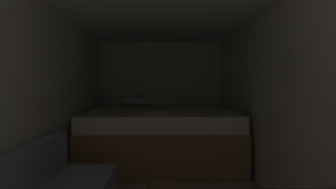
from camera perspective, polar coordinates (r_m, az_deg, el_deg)
wall_back at (r=5.44m, az=-1.46°, el=0.07°), size 2.45×0.05×2.03m
wall_left at (r=2.90m, az=-25.91°, el=-1.99°), size 0.05×5.56×2.03m
wall_right at (r=2.90m, az=23.10°, el=-1.93°), size 0.05×5.56×2.03m
bed at (r=4.44m, az=-1.49°, el=-8.35°), size 2.23×2.00×0.98m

